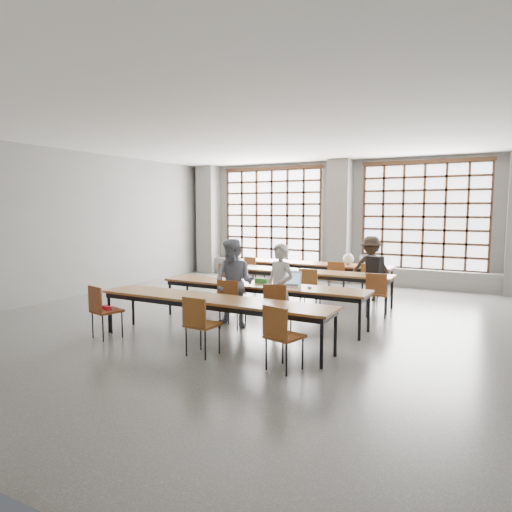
{
  "coord_description": "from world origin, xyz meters",
  "views": [
    {
      "loc": [
        4.01,
        -7.44,
        2.13
      ],
      "look_at": [
        -0.15,
        0.4,
        1.2
      ],
      "focal_mm": 32.0,
      "sensor_mm": 36.0,
      "label": 1
    }
  ],
  "objects_px": {
    "desk_row_a": "(313,265)",
    "chair_near_right": "(281,331)",
    "chair_mid_left": "(228,278)",
    "chair_front_left": "(231,299)",
    "desk_row_b": "(303,273)",
    "chair_back_left": "(253,270)",
    "chair_back_right": "(370,278)",
    "chair_mid_centre": "(309,285)",
    "student_female": "(234,283)",
    "chair_back_mid": "(336,276)",
    "laptop_back": "(366,263)",
    "chair_mid_right": "(377,290)",
    "laptop_front": "(291,282)",
    "phone": "(268,285)",
    "chair_front_right": "(277,304)",
    "red_pouch": "(107,308)",
    "plastic_bag": "(348,259)",
    "mouse": "(309,287)",
    "student_back": "(371,268)",
    "green_box": "(261,281)",
    "chair_near_left": "(102,306)",
    "student_male": "(280,289)",
    "desk_row_c": "(262,287)",
    "chair_near_mid": "(199,320)",
    "desk_row_d": "(212,302)",
    "backpack": "(375,266)"
  },
  "relations": [
    {
      "from": "chair_near_left",
      "to": "student_back",
      "type": "height_order",
      "value": "student_back"
    },
    {
      "from": "chair_mid_left",
      "to": "plastic_bag",
      "type": "relative_size",
      "value": 3.08
    },
    {
      "from": "desk_row_a",
      "to": "chair_near_right",
      "type": "height_order",
      "value": "chair_near_right"
    },
    {
      "from": "chair_mid_left",
      "to": "chair_front_left",
      "type": "xyz_separation_m",
      "value": [
        1.3,
        -2.06,
        0.0
      ]
    },
    {
      "from": "desk_row_b",
      "to": "red_pouch",
      "type": "distance_m",
      "value": 4.5
    },
    {
      "from": "desk_row_d",
      "to": "laptop_front",
      "type": "bearing_deg",
      "value": 68.94
    },
    {
      "from": "chair_near_left",
      "to": "student_back",
      "type": "xyz_separation_m",
      "value": [
        3.08,
        5.19,
        0.21
      ]
    },
    {
      "from": "desk_row_a",
      "to": "chair_near_right",
      "type": "bearing_deg",
      "value": -73.23
    },
    {
      "from": "laptop_front",
      "to": "mouse",
      "type": "relative_size",
      "value": 4.25
    },
    {
      "from": "chair_near_mid",
      "to": "laptop_front",
      "type": "relative_size",
      "value": 2.11
    },
    {
      "from": "desk_row_b",
      "to": "backpack",
      "type": "bearing_deg",
      "value": 1.79
    },
    {
      "from": "chair_front_right",
      "to": "chair_near_left",
      "type": "bearing_deg",
      "value": -147.81
    },
    {
      "from": "desk_row_a",
      "to": "red_pouch",
      "type": "height_order",
      "value": "desk_row_a"
    },
    {
      "from": "chair_mid_centre",
      "to": "student_female",
      "type": "bearing_deg",
      "value": -109.63
    },
    {
      "from": "mouse",
      "to": "red_pouch",
      "type": "distance_m",
      "value": 3.44
    },
    {
      "from": "desk_row_c",
      "to": "chair_mid_centre",
      "type": "distance_m",
      "value": 1.48
    },
    {
      "from": "chair_mid_left",
      "to": "chair_near_left",
      "type": "relative_size",
      "value": 1.0
    },
    {
      "from": "laptop_back",
      "to": "desk_row_d",
      "type": "bearing_deg",
      "value": -102.04
    },
    {
      "from": "chair_front_right",
      "to": "red_pouch",
      "type": "distance_m",
      "value": 2.81
    },
    {
      "from": "chair_mid_centre",
      "to": "student_back",
      "type": "relative_size",
      "value": 0.59
    },
    {
      "from": "chair_near_mid",
      "to": "plastic_bag",
      "type": "distance_m",
      "value": 5.77
    },
    {
      "from": "chair_back_mid",
      "to": "laptop_back",
      "type": "height_order",
      "value": "laptop_back"
    },
    {
      "from": "chair_mid_right",
      "to": "laptop_front",
      "type": "distance_m",
      "value": 1.84
    },
    {
      "from": "desk_row_c",
      "to": "chair_back_right",
      "type": "xyz_separation_m",
      "value": [
        1.29,
        2.91,
        -0.13
      ]
    },
    {
      "from": "desk_row_a",
      "to": "green_box",
      "type": "bearing_deg",
      "value": -85.39
    },
    {
      "from": "chair_mid_centre",
      "to": "phone",
      "type": "relative_size",
      "value": 6.77
    },
    {
      "from": "chair_mid_left",
      "to": "red_pouch",
      "type": "bearing_deg",
      "value": -93.17
    },
    {
      "from": "desk_row_d",
      "to": "red_pouch",
      "type": "relative_size",
      "value": 20.0
    },
    {
      "from": "student_female",
      "to": "mouse",
      "type": "bearing_deg",
      "value": 18.48
    },
    {
      "from": "chair_front_right",
      "to": "plastic_bag",
      "type": "xyz_separation_m",
      "value": [
        -0.04,
        4.22,
        0.34
      ]
    },
    {
      "from": "chair_back_right",
      "to": "student_female",
      "type": "height_order",
      "value": "student_female"
    },
    {
      "from": "laptop_front",
      "to": "laptop_back",
      "type": "relative_size",
      "value": 1.03
    },
    {
      "from": "student_male",
      "to": "red_pouch",
      "type": "distance_m",
      "value": 2.88
    },
    {
      "from": "student_male",
      "to": "plastic_bag",
      "type": "height_order",
      "value": "student_male"
    },
    {
      "from": "student_female",
      "to": "chair_back_mid",
      "type": "bearing_deg",
      "value": 74.46
    },
    {
      "from": "desk_row_a",
      "to": "chair_back_right",
      "type": "relative_size",
      "value": 4.55
    },
    {
      "from": "student_back",
      "to": "green_box",
      "type": "distance_m",
      "value": 3.24
    },
    {
      "from": "desk_row_d",
      "to": "chair_near_mid",
      "type": "distance_m",
      "value": 0.67
    },
    {
      "from": "chair_front_left",
      "to": "chair_mid_centre",
      "type": "bearing_deg",
      "value": 71.67
    },
    {
      "from": "chair_back_left",
      "to": "student_back",
      "type": "relative_size",
      "value": 0.59
    },
    {
      "from": "desk_row_c",
      "to": "chair_mid_left",
      "type": "distance_m",
      "value": 2.15
    },
    {
      "from": "chair_back_right",
      "to": "chair_front_right",
      "type": "bearing_deg",
      "value": -100.82
    },
    {
      "from": "desk_row_b",
      "to": "chair_back_left",
      "type": "xyz_separation_m",
      "value": [
        -1.73,
        0.86,
        -0.13
      ]
    },
    {
      "from": "chair_back_right",
      "to": "chair_mid_left",
      "type": "bearing_deg",
      "value": -152.82
    },
    {
      "from": "chair_back_mid",
      "to": "plastic_bag",
      "type": "xyz_separation_m",
      "value": [
        0.08,
        0.68,
        0.34
      ]
    },
    {
      "from": "chair_back_mid",
      "to": "chair_mid_left",
      "type": "xyz_separation_m",
      "value": [
        -2.09,
        -1.48,
        0.0
      ]
    },
    {
      "from": "chair_back_right",
      "to": "phone",
      "type": "distance_m",
      "value": 3.21
    },
    {
      "from": "chair_mid_right",
      "to": "green_box",
      "type": "bearing_deg",
      "value": -143.78
    },
    {
      "from": "desk_row_a",
      "to": "chair_back_right",
      "type": "xyz_separation_m",
      "value": [
        1.62,
        -0.63,
        -0.13
      ]
    },
    {
      "from": "red_pouch",
      "to": "chair_mid_left",
      "type": "bearing_deg",
      "value": 86.83
    }
  ]
}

